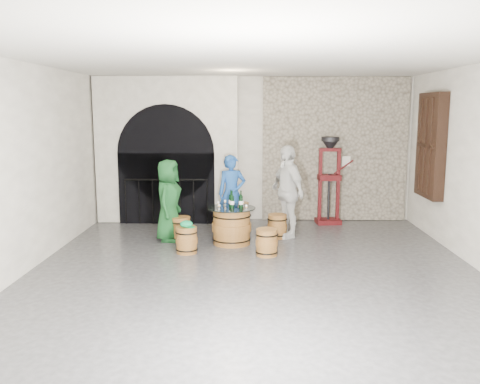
{
  "coord_description": "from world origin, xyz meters",
  "views": [
    {
      "loc": [
        -0.05,
        -7.41,
        2.48
      ],
      "look_at": [
        -0.25,
        1.38,
        1.05
      ],
      "focal_mm": 38.0,
      "sensor_mm": 36.0,
      "label": 1
    }
  ],
  "objects_px": {
    "person_blue": "(232,193)",
    "side_barrel": "(239,216)",
    "corking_press": "(329,174)",
    "person_white": "(287,191)",
    "barrel_stool_far": "(232,220)",
    "wine_bottle_left": "(232,201)",
    "person_green": "(169,200)",
    "barrel_stool_near_right": "(267,242)",
    "wine_bottle_center": "(241,201)",
    "barrel_table": "(232,226)",
    "barrel_stool_near_left": "(187,240)",
    "barrel_stool_right": "(277,226)",
    "wine_bottle_right": "(231,200)",
    "barrel_stool_left": "(181,229)"
  },
  "relations": [
    {
      "from": "barrel_stool_far",
      "to": "barrel_stool_right",
      "type": "distance_m",
      "value": 1.05
    },
    {
      "from": "wine_bottle_center",
      "to": "barrel_stool_right",
      "type": "bearing_deg",
      "value": 36.3
    },
    {
      "from": "barrel_table",
      "to": "barrel_stool_near_left",
      "type": "relative_size",
      "value": 1.9
    },
    {
      "from": "barrel_stool_left",
      "to": "corking_press",
      "type": "relative_size",
      "value": 0.25
    },
    {
      "from": "barrel_stool_far",
      "to": "person_white",
      "type": "height_order",
      "value": "person_white"
    },
    {
      "from": "wine_bottle_center",
      "to": "side_barrel",
      "type": "distance_m",
      "value": 1.27
    },
    {
      "from": "person_blue",
      "to": "person_white",
      "type": "xyz_separation_m",
      "value": [
        1.09,
        -0.44,
        0.12
      ]
    },
    {
      "from": "barrel_table",
      "to": "person_white",
      "type": "xyz_separation_m",
      "value": [
        1.06,
        0.57,
        0.56
      ]
    },
    {
      "from": "wine_bottle_center",
      "to": "corking_press",
      "type": "xyz_separation_m",
      "value": [
        1.89,
        1.81,
        0.28
      ]
    },
    {
      "from": "wine_bottle_right",
      "to": "corking_press",
      "type": "height_order",
      "value": "corking_press"
    },
    {
      "from": "barrel_table",
      "to": "barrel_stool_left",
      "type": "xyz_separation_m",
      "value": [
        -0.98,
        0.18,
        -0.11
      ]
    },
    {
      "from": "barrel_stool_far",
      "to": "wine_bottle_left",
      "type": "distance_m",
      "value": 1.2
    },
    {
      "from": "barrel_stool_far",
      "to": "barrel_stool_near_right",
      "type": "xyz_separation_m",
      "value": [
        0.66,
        -1.76,
        0.0
      ]
    },
    {
      "from": "barrel_stool_near_left",
      "to": "corking_press",
      "type": "xyz_separation_m",
      "value": [
        2.82,
        2.4,
        0.87
      ]
    },
    {
      "from": "barrel_table",
      "to": "side_barrel",
      "type": "xyz_separation_m",
      "value": [
        0.11,
        1.11,
        -0.05
      ]
    },
    {
      "from": "barrel_stool_left",
      "to": "corking_press",
      "type": "xyz_separation_m",
      "value": [
        3.04,
        1.58,
        0.87
      ]
    },
    {
      "from": "person_green",
      "to": "side_barrel",
      "type": "bearing_deg",
      "value": -47.69
    },
    {
      "from": "barrel_stool_near_right",
      "to": "corking_press",
      "type": "distance_m",
      "value": 3.04
    },
    {
      "from": "barrel_stool_far",
      "to": "side_barrel",
      "type": "relative_size",
      "value": 0.8
    },
    {
      "from": "side_barrel",
      "to": "corking_press",
      "type": "relative_size",
      "value": 0.31
    },
    {
      "from": "wine_bottle_left",
      "to": "person_white",
      "type": "bearing_deg",
      "value": 30.74
    },
    {
      "from": "barrel_table",
      "to": "wine_bottle_left",
      "type": "bearing_deg",
      "value": -77.5
    },
    {
      "from": "wine_bottle_center",
      "to": "side_barrel",
      "type": "xyz_separation_m",
      "value": [
        -0.06,
        1.15,
        -0.53
      ]
    },
    {
      "from": "barrel_stool_far",
      "to": "corking_press",
      "type": "xyz_separation_m",
      "value": [
        2.09,
        0.77,
        0.87
      ]
    },
    {
      "from": "person_blue",
      "to": "wine_bottle_left",
      "type": "distance_m",
      "value": 1.07
    },
    {
      "from": "person_green",
      "to": "person_white",
      "type": "bearing_deg",
      "value": -72.79
    },
    {
      "from": "person_green",
      "to": "corking_press",
      "type": "distance_m",
      "value": 3.63
    },
    {
      "from": "person_white",
      "to": "side_barrel",
      "type": "height_order",
      "value": "person_white"
    },
    {
      "from": "barrel_stool_near_left",
      "to": "person_blue",
      "type": "relative_size",
      "value": 0.3
    },
    {
      "from": "barrel_table",
      "to": "person_blue",
      "type": "height_order",
      "value": "person_blue"
    },
    {
      "from": "person_blue",
      "to": "side_barrel",
      "type": "bearing_deg",
      "value": 19.82
    },
    {
      "from": "barrel_stool_near_left",
      "to": "corking_press",
      "type": "bearing_deg",
      "value": 40.42
    },
    {
      "from": "side_barrel",
      "to": "person_green",
      "type": "bearing_deg",
      "value": -146.32
    },
    {
      "from": "barrel_stool_far",
      "to": "barrel_stool_near_right",
      "type": "relative_size",
      "value": 1.0
    },
    {
      "from": "person_white",
      "to": "wine_bottle_right",
      "type": "xyz_separation_m",
      "value": [
        -1.08,
        -0.51,
        -0.09
      ]
    },
    {
      "from": "barrel_stool_right",
      "to": "barrel_table",
      "type": "bearing_deg",
      "value": -151.79
    },
    {
      "from": "barrel_stool_far",
      "to": "wine_bottle_center",
      "type": "distance_m",
      "value": 1.21
    },
    {
      "from": "barrel_table",
      "to": "barrel_stool_near_right",
      "type": "height_order",
      "value": "barrel_table"
    },
    {
      "from": "barrel_table",
      "to": "wine_bottle_center",
      "type": "xyz_separation_m",
      "value": [
        0.17,
        -0.05,
        0.48
      ]
    },
    {
      "from": "barrel_table",
      "to": "person_green",
      "type": "relative_size",
      "value": 0.57
    },
    {
      "from": "person_green",
      "to": "barrel_stool_near_right",
      "type": "bearing_deg",
      "value": -109.77
    },
    {
      "from": "wine_bottle_right",
      "to": "barrel_stool_right",
      "type": "bearing_deg",
      "value": 24.83
    },
    {
      "from": "barrel_stool_far",
      "to": "wine_bottle_right",
      "type": "height_order",
      "value": "wine_bottle_right"
    },
    {
      "from": "barrel_table",
      "to": "person_blue",
      "type": "bearing_deg",
      "value": 91.9
    },
    {
      "from": "wine_bottle_right",
      "to": "side_barrel",
      "type": "relative_size",
      "value": 0.56
    },
    {
      "from": "barrel_stool_right",
      "to": "person_white",
      "type": "distance_m",
      "value": 0.71
    },
    {
      "from": "wine_bottle_right",
      "to": "side_barrel",
      "type": "bearing_deg",
      "value": 83.12
    },
    {
      "from": "barrel_stool_near_right",
      "to": "person_green",
      "type": "xyz_separation_m",
      "value": [
        -1.84,
        0.99,
        0.55
      ]
    },
    {
      "from": "corking_press",
      "to": "wine_bottle_center",
      "type": "bearing_deg",
      "value": -141.57
    },
    {
      "from": "barrel_table",
      "to": "person_white",
      "type": "distance_m",
      "value": 1.33
    }
  ]
}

